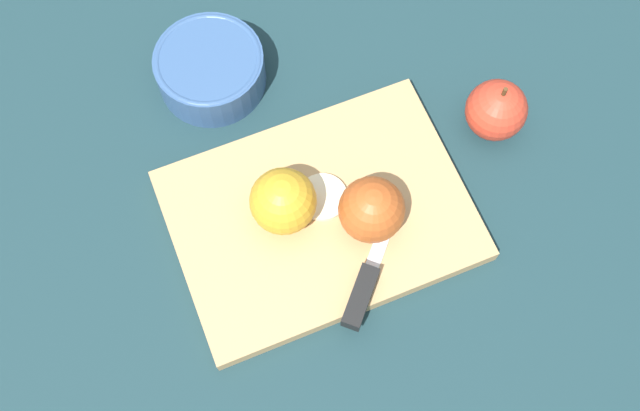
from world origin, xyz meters
TOP-DOWN VIEW (x-y plane):
  - ground_plane at (0.00, 0.00)m, footprint 4.00×4.00m
  - cutting_board at (0.00, 0.00)m, footprint 0.35×0.27m
  - apple_half_left at (-0.04, 0.02)m, footprint 0.07×0.07m
  - apple_half_right at (0.04, -0.04)m, footprint 0.07×0.07m
  - knife at (-0.00, -0.10)m, footprint 0.12×0.11m
  - apple_slice at (0.01, 0.01)m, footprint 0.06×0.06m
  - apple_whole at (0.24, 0.02)m, footprint 0.07×0.07m
  - bowl at (-0.04, 0.23)m, footprint 0.13×0.13m

SIDE VIEW (x-z plane):
  - ground_plane at x=0.00m, z-range 0.00..0.00m
  - cutting_board at x=0.00m, z-range 0.00..0.02m
  - apple_slice at x=0.01m, z-range 0.02..0.03m
  - bowl at x=-0.04m, z-range 0.00..0.06m
  - knife at x=0.00m, z-range 0.02..0.04m
  - apple_whole at x=0.24m, z-range -0.01..0.08m
  - apple_half_right at x=0.04m, z-range 0.02..0.10m
  - apple_half_left at x=-0.04m, z-range 0.02..0.10m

